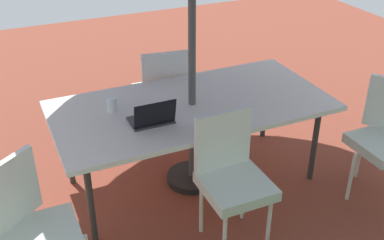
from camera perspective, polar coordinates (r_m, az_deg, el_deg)
The scene contains 7 objects.
ground_plane at distance 4.29m, azimuth -0.00°, elevation -7.25°, with size 10.00×10.00×0.02m, color brown.
dining_table at distance 3.90m, azimuth -0.00°, elevation 1.36°, with size 2.24×1.10×0.76m.
chair_north at distance 3.42m, azimuth 4.77°, elevation -6.44°, with size 0.46×0.46×0.98m.
chair_south at distance 4.61m, azimuth -3.50°, elevation 3.68°, with size 0.48×0.49×0.98m.
chair_northeast at distance 3.13m, azimuth -18.44°, elevation -12.06°, with size 0.58×0.58×0.98m.
laptop at distance 3.58m, azimuth -4.75°, elevation 0.23°, with size 0.32×0.25×0.21m.
cup at distance 3.79m, azimuth -9.51°, elevation 1.89°, with size 0.08×0.08×0.12m, color white.
Camera 1 is at (1.41, 3.14, 2.54)m, focal length 44.89 mm.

